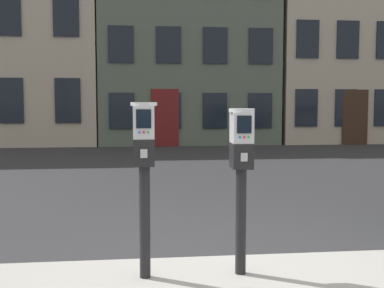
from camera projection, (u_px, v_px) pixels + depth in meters
ground_plane at (221, 278)px, 4.47m from camera, size 160.00×160.00×0.00m
parking_meter_near_kerb at (144, 158)px, 4.01m from camera, size 0.22×0.26×1.47m
parking_meter_twin_adjacent at (241, 161)px, 4.10m from camera, size 0.22×0.26×1.41m
townhouse_green_painted at (184, 27)px, 20.50m from camera, size 6.83×5.96×9.52m
townhouse_cream_stone at (336, 22)px, 21.36m from camera, size 6.26×6.24×10.24m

